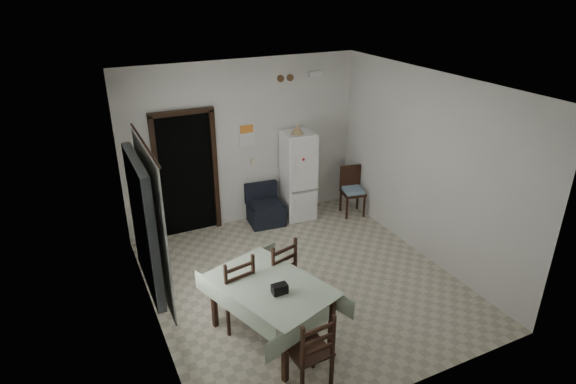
{
  "coord_description": "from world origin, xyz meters",
  "views": [
    {
      "loc": [
        -2.77,
        -5.22,
        4.12
      ],
      "look_at": [
        0.0,
        0.5,
        1.25
      ],
      "focal_mm": 30.0,
      "sensor_mm": 36.0,
      "label": 1
    }
  ],
  "objects_px": {
    "fridge": "(298,176)",
    "dining_table": "(271,311)",
    "navy_seat": "(266,205)",
    "corner_chair": "(353,192)",
    "dining_chair_far_left": "(233,288)",
    "dining_chair_near_head": "(308,349)",
    "dining_chair_far_right": "(275,271)"
  },
  "relations": [
    {
      "from": "fridge",
      "to": "navy_seat",
      "type": "relative_size",
      "value": 2.27
    },
    {
      "from": "dining_table",
      "to": "dining_chair_near_head",
      "type": "height_order",
      "value": "dining_chair_near_head"
    },
    {
      "from": "fridge",
      "to": "dining_table",
      "type": "distance_m",
      "value": 3.33
    },
    {
      "from": "dining_chair_far_right",
      "to": "dining_table",
      "type": "bearing_deg",
      "value": 45.7
    },
    {
      "from": "fridge",
      "to": "corner_chair",
      "type": "distance_m",
      "value": 1.09
    },
    {
      "from": "dining_table",
      "to": "dining_chair_far_left",
      "type": "relative_size",
      "value": 1.43
    },
    {
      "from": "dining_chair_far_left",
      "to": "corner_chair",
      "type": "bearing_deg",
      "value": -157.65
    },
    {
      "from": "navy_seat",
      "to": "dining_table",
      "type": "xyz_separation_m",
      "value": [
        -1.13,
        -2.79,
        0.03
      ]
    },
    {
      "from": "dining_chair_far_right",
      "to": "dining_chair_near_head",
      "type": "height_order",
      "value": "dining_chair_far_right"
    },
    {
      "from": "navy_seat",
      "to": "corner_chair",
      "type": "distance_m",
      "value": 1.65
    },
    {
      "from": "fridge",
      "to": "dining_table",
      "type": "relative_size",
      "value": 1.1
    },
    {
      "from": "fridge",
      "to": "navy_seat",
      "type": "height_order",
      "value": "fridge"
    },
    {
      "from": "dining_table",
      "to": "dining_chair_near_head",
      "type": "relative_size",
      "value": 1.48
    },
    {
      "from": "navy_seat",
      "to": "dining_chair_far_left",
      "type": "height_order",
      "value": "dining_chair_far_left"
    },
    {
      "from": "corner_chair",
      "to": "dining_chair_near_head",
      "type": "relative_size",
      "value": 0.91
    },
    {
      "from": "dining_table",
      "to": "dining_chair_far_left",
      "type": "bearing_deg",
      "value": 106.05
    },
    {
      "from": "fridge",
      "to": "dining_table",
      "type": "height_order",
      "value": "fridge"
    },
    {
      "from": "navy_seat",
      "to": "dining_chair_far_right",
      "type": "bearing_deg",
      "value": -104.51
    },
    {
      "from": "dining_chair_far_right",
      "to": "dining_chair_near_head",
      "type": "xyz_separation_m",
      "value": [
        -0.29,
        -1.48,
        -0.01
      ]
    },
    {
      "from": "navy_seat",
      "to": "corner_chair",
      "type": "height_order",
      "value": "corner_chair"
    },
    {
      "from": "dining_chair_far_left",
      "to": "dining_chair_near_head",
      "type": "distance_m",
      "value": 1.4
    },
    {
      "from": "dining_table",
      "to": "corner_chair",
      "type": "bearing_deg",
      "value": 22.72
    },
    {
      "from": "navy_seat",
      "to": "fridge",
      "type": "bearing_deg",
      "value": 5.62
    },
    {
      "from": "fridge",
      "to": "dining_table",
      "type": "bearing_deg",
      "value": -117.68
    },
    {
      "from": "corner_chair",
      "to": "dining_table",
      "type": "xyz_separation_m",
      "value": [
        -2.74,
        -2.42,
        -0.07
      ]
    },
    {
      "from": "fridge",
      "to": "dining_chair_far_left",
      "type": "height_order",
      "value": "fridge"
    },
    {
      "from": "dining_chair_far_left",
      "to": "navy_seat",
      "type": "bearing_deg",
      "value": -132.28
    },
    {
      "from": "corner_chair",
      "to": "fridge",
      "type": "bearing_deg",
      "value": 171.01
    },
    {
      "from": "fridge",
      "to": "dining_chair_near_head",
      "type": "height_order",
      "value": "fridge"
    },
    {
      "from": "corner_chair",
      "to": "dining_chair_far_left",
      "type": "relative_size",
      "value": 0.88
    },
    {
      "from": "fridge",
      "to": "dining_chair_far_left",
      "type": "relative_size",
      "value": 1.58
    },
    {
      "from": "fridge",
      "to": "dining_chair_far_right",
      "type": "xyz_separation_m",
      "value": [
        -1.45,
        -2.19,
        -0.3
      ]
    }
  ]
}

